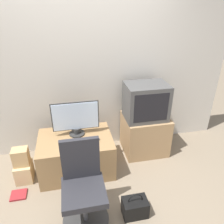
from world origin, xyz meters
The scene contains 13 objects.
ground_plane centered at (0.00, 0.00, 0.00)m, with size 12.00×12.00×0.00m, color #7F705B.
wall_back centered at (0.00, 1.32, 1.30)m, with size 4.40×0.05×2.60m.
desk centered at (-0.22, 0.75, 0.26)m, with size 0.98×0.69×0.52m.
side_stand centered at (0.85, 0.98, 0.30)m, with size 0.65×0.57×0.60m.
main_monitor centered at (-0.18, 0.85, 0.76)m, with size 0.62×0.21×0.47m.
keyboard centered at (-0.17, 0.66, 0.52)m, with size 0.34×0.12×0.01m.
mouse centered at (0.07, 0.65, 0.53)m, with size 0.06×0.04×0.03m.
crt_tv centered at (0.82, 0.96, 0.86)m, with size 0.59×0.44×0.52m.
office_chair centered at (-0.18, -0.05, 0.40)m, with size 0.50×0.50×0.94m.
cardboard_box_lower centered at (-0.91, 0.68, 0.13)m, with size 0.21×0.25×0.26m.
cardboard_box_upper centered at (-0.91, 0.68, 0.37)m, with size 0.19×0.15×0.23m.
handbag centered at (0.36, -0.14, 0.11)m, with size 0.27×0.19×0.30m.
book centered at (-0.96, 0.40, 0.01)m, with size 0.19×0.17×0.02m.
Camera 1 is at (-0.23, -1.71, 2.14)m, focal length 35.00 mm.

